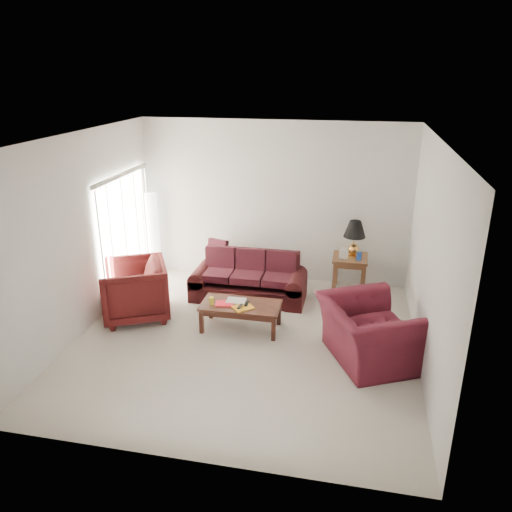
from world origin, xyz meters
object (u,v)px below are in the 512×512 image
at_px(end_table, 349,274).
at_px(armchair_right, 369,332).
at_px(floor_lamp, 153,234).
at_px(armchair_left, 134,290).
at_px(sofa, 249,277).
at_px(coffee_table, 241,316).

height_order(end_table, armchair_right, armchair_right).
relative_size(end_table, armchair_right, 0.51).
height_order(floor_lamp, armchair_left, floor_lamp).
height_order(sofa, coffee_table, sofa).
distance_m(sofa, armchair_right, 2.60).
relative_size(floor_lamp, armchair_right, 1.26).
xyz_separation_m(floor_lamp, armchair_right, (4.11, -2.34, -0.40)).
distance_m(end_table, armchair_right, 2.31).
distance_m(end_table, coffee_table, 2.40).
relative_size(armchair_right, coffee_table, 1.07).
distance_m(sofa, end_table, 1.86).
xyz_separation_m(armchair_right, coffee_table, (-1.93, 0.50, -0.21)).
xyz_separation_m(sofa, floor_lamp, (-2.06, 0.75, 0.42)).
height_order(sofa, end_table, sofa).
bearing_deg(coffee_table, armchair_right, -31.13).
bearing_deg(armchair_left, floor_lamp, 165.00).
height_order(sofa, floor_lamp, floor_lamp).
bearing_deg(floor_lamp, sofa, -19.96).
distance_m(floor_lamp, coffee_table, 2.92).
height_order(armchair_right, coffee_table, armchair_right).
relative_size(end_table, coffee_table, 0.55).
bearing_deg(armchair_left, sofa, 95.05).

